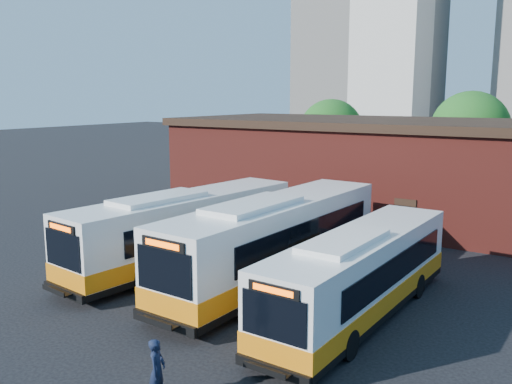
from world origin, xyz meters
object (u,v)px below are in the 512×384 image
Objects in this scene: bus_midwest at (185,232)px; transit_worker at (157,371)px; bus_mideast at (275,243)px; bus_east at (360,277)px.

transit_worker is at bearing -46.52° from bus_midwest.
bus_mideast reaches higher than bus_midwest.
bus_midwest is at bearing 174.25° from bus_east.
bus_mideast is 1.16× the size of bus_east.
bus_east is 8.44m from transit_worker.
bus_mideast is at bearing 10.22° from bus_midwest.
bus_mideast reaches higher than transit_worker.
transit_worker is at bearing -103.79° from bus_east.
bus_east is (9.26, -1.23, -0.15)m from bus_midwest.
bus_midwest is 0.95× the size of bus_mideast.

